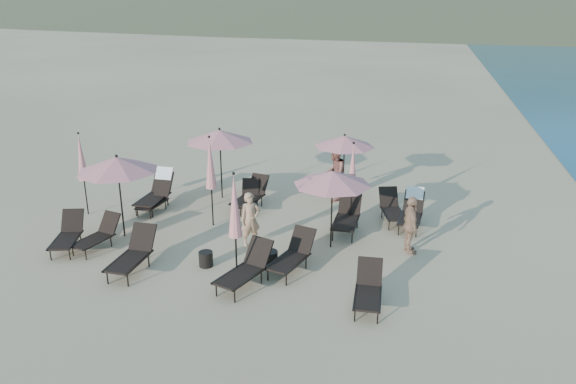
% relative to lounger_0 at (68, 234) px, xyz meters
% --- Properties ---
extents(ground, '(800.00, 800.00, 0.00)m').
position_rel_lounger_0_xyz_m(ground, '(5.36, -0.51, -0.43)').
color(ground, '#D6BA8C').
rests_on(ground, ground).
extents(lounger_0, '(1.03, 1.72, 0.93)m').
position_rel_lounger_0_xyz_m(lounger_0, '(0.00, 0.00, 0.00)').
color(lounger_0, black).
rests_on(lounger_0, ground).
extents(lounger_1, '(0.93, 1.62, 0.88)m').
position_rel_lounger_0_xyz_m(lounger_1, '(0.81, 0.19, -0.02)').
color(lounger_1, black).
rests_on(lounger_1, ground).
extents(lounger_2, '(0.70, 1.78, 1.02)m').
position_rel_lounger_0_xyz_m(lounger_2, '(2.42, -0.80, 0.04)').
color(lounger_2, black).
rests_on(lounger_2, ground).
extents(lounger_3, '(1.20, 1.86, 1.00)m').
position_rel_lounger_0_xyz_m(lounger_3, '(5.48, -0.90, 0.03)').
color(lounger_3, black).
rests_on(lounger_3, ground).
extents(lounger_4, '(1.08, 1.79, 0.96)m').
position_rel_lounger_0_xyz_m(lounger_4, '(6.42, 0.12, 0.02)').
color(lounger_4, black).
rests_on(lounger_4, ground).
extents(lounger_5, '(0.67, 1.60, 0.90)m').
position_rel_lounger_0_xyz_m(lounger_5, '(8.49, -1.18, -0.01)').
color(lounger_5, black).
rests_on(lounger_5, ground).
extents(lounger_6, '(0.72, 1.54, 0.86)m').
position_rel_lounger_0_xyz_m(lounger_6, '(1.11, 3.20, -0.03)').
color(lounger_6, black).
rests_on(lounger_6, ground).
extents(lounger_7, '(0.73, 1.89, 1.17)m').
position_rel_lounger_0_xyz_m(lounger_7, '(0.98, 3.62, 0.12)').
color(lounger_7, black).
rests_on(lounger_7, ground).
extents(lounger_8, '(0.99, 1.80, 0.98)m').
position_rel_lounger_0_xyz_m(lounger_8, '(4.08, 4.21, 0.02)').
color(lounger_8, black).
rests_on(lounger_8, ground).
extents(lounger_9, '(0.88, 1.60, 0.87)m').
position_rel_lounger_0_xyz_m(lounger_9, '(4.07, 4.09, -0.03)').
color(lounger_9, black).
rests_on(lounger_9, ground).
extents(lounger_10, '(0.73, 1.82, 1.04)m').
position_rel_lounger_0_xyz_m(lounger_10, '(7.45, 3.02, 0.05)').
color(lounger_10, black).
rests_on(lounger_10, ground).
extents(lounger_11, '(1.03, 1.70, 0.91)m').
position_rel_lounger_0_xyz_m(lounger_11, '(8.72, 4.10, -0.01)').
color(lounger_11, black).
rests_on(lounger_11, ground).
extents(lounger_12, '(0.79, 1.75, 1.06)m').
position_rel_lounger_0_xyz_m(lounger_12, '(9.34, 3.87, 0.07)').
color(lounger_12, black).
rests_on(lounger_12, ground).
extents(umbrella_open_0, '(2.32, 2.32, 2.50)m').
position_rel_lounger_0_xyz_m(umbrella_open_0, '(1.09, 1.14, 1.78)').
color(umbrella_open_0, black).
rests_on(umbrella_open_0, ground).
extents(umbrella_open_1, '(2.16, 2.16, 2.33)m').
position_rel_lounger_0_xyz_m(umbrella_open_1, '(7.16, 1.75, 1.62)').
color(umbrella_open_1, black).
rests_on(umbrella_open_1, ground).
extents(umbrella_open_2, '(2.33, 2.33, 2.51)m').
position_rel_lounger_0_xyz_m(umbrella_open_2, '(2.81, 4.92, 1.79)').
color(umbrella_open_2, black).
rests_on(umbrella_open_2, ground).
extents(umbrella_open_3, '(2.10, 2.10, 2.25)m').
position_rel_lounger_0_xyz_m(umbrella_open_3, '(6.92, 6.06, 1.56)').
color(umbrella_open_3, black).
rests_on(umbrella_open_3, ground).
extents(umbrella_closed_0, '(0.34, 0.34, 2.87)m').
position_rel_lounger_0_xyz_m(umbrella_closed_0, '(5.20, -0.78, 1.56)').
color(umbrella_closed_0, black).
rests_on(umbrella_closed_0, ground).
extents(umbrella_closed_1, '(0.32, 0.32, 2.71)m').
position_rel_lounger_0_xyz_m(umbrella_closed_1, '(7.54, 3.25, 1.45)').
color(umbrella_closed_1, black).
rests_on(umbrella_closed_1, ground).
extents(umbrella_closed_2, '(0.32, 0.32, 2.73)m').
position_rel_lounger_0_xyz_m(umbrella_closed_2, '(-0.93, 2.46, 1.47)').
color(umbrella_closed_2, black).
rests_on(umbrella_closed_2, ground).
extents(umbrella_closed_3, '(0.33, 0.33, 2.85)m').
position_rel_lounger_0_xyz_m(umbrella_closed_3, '(3.37, 2.49, 1.55)').
color(umbrella_closed_3, black).
rests_on(umbrella_closed_3, ground).
extents(side_table_0, '(0.37, 0.37, 0.41)m').
position_rel_lounger_0_xyz_m(side_table_0, '(4.15, -0.16, -0.23)').
color(side_table_0, black).
rests_on(side_table_0, ground).
extents(side_table_1, '(0.43, 0.43, 0.46)m').
position_rel_lounger_0_xyz_m(side_table_1, '(5.80, 0.15, -0.20)').
color(side_table_1, black).
rests_on(side_table_1, ground).
extents(beachgoer_a, '(0.68, 0.62, 1.57)m').
position_rel_lounger_0_xyz_m(beachgoer_a, '(4.93, 1.36, 0.35)').
color(beachgoer_a, tan).
rests_on(beachgoer_a, ground).
extents(beachgoer_b, '(0.73, 0.93, 1.92)m').
position_rel_lounger_0_xyz_m(beachgoer_b, '(6.67, 5.63, 0.52)').
color(beachgoer_b, '#9E5E51').
rests_on(beachgoer_b, ground).
extents(beachgoer_c, '(0.67, 1.03, 1.64)m').
position_rel_lounger_0_xyz_m(beachgoer_c, '(9.33, 1.89, 0.38)').
color(beachgoer_c, tan).
rests_on(beachgoer_c, ground).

